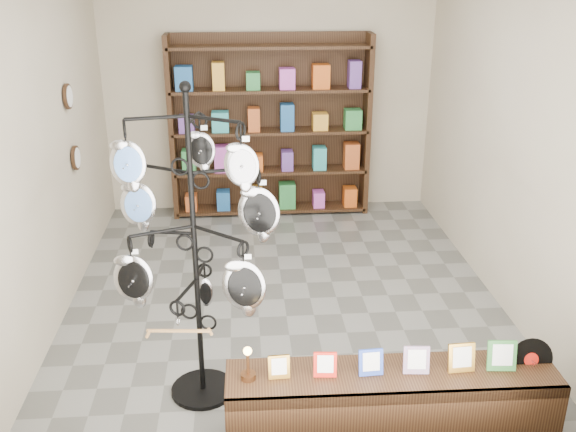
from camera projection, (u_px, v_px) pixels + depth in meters
The scene contains 6 objects.
ground at pixel (284, 299), 6.08m from camera, with size 5.00×5.00×0.00m, color slate.
room_envelope at pixel (283, 106), 5.38m from camera, with size 5.00×5.00×5.00m.
display_tree at pixel (193, 227), 4.29m from camera, with size 1.19×1.12×2.31m.
front_shelf at pixel (390, 406), 4.21m from camera, with size 2.16×0.47×0.76m.
back_shelving at pixel (270, 132), 7.81m from camera, with size 2.42×0.36×2.20m.
wall_clocks at pixel (72, 128), 6.11m from camera, with size 0.03×0.24×0.84m.
Camera 1 is at (-0.38, -5.33, 3.00)m, focal length 40.00 mm.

